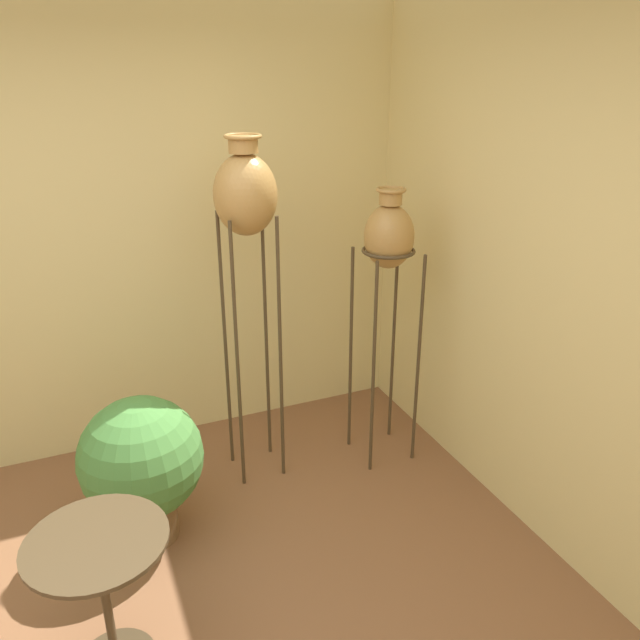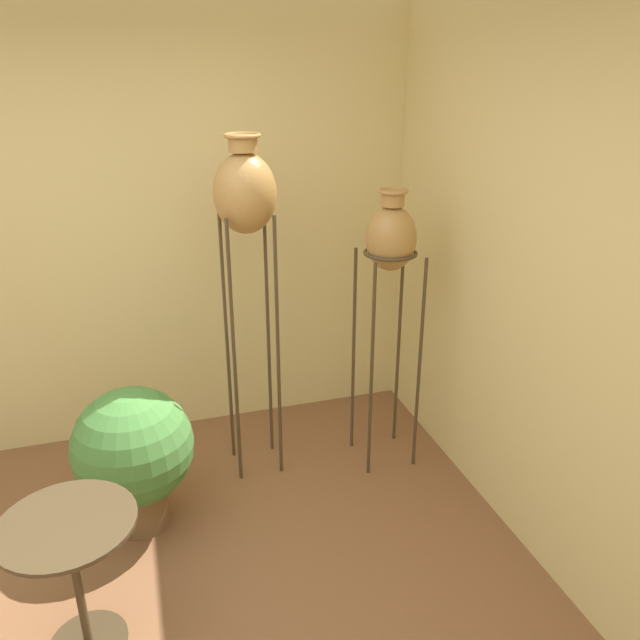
{
  "view_description": "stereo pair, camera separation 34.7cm",
  "coord_description": "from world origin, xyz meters",
  "px_view_note": "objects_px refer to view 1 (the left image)",
  "views": [
    {
      "loc": [
        -0.06,
        -1.69,
        2.28
      ],
      "look_at": [
        1.23,
        1.32,
        0.94
      ],
      "focal_mm": 35.0,
      "sensor_mm": 36.0,
      "label": 1
    },
    {
      "loc": [
        0.26,
        -1.81,
        2.28
      ],
      "look_at": [
        1.23,
        1.32,
        0.94
      ],
      "focal_mm": 35.0,
      "sensor_mm": 36.0,
      "label": 2
    }
  ],
  "objects_px": {
    "side_table": "(102,575)",
    "potted_plant": "(142,463)",
    "vase_stand_tall": "(246,201)",
    "vase_stand_medium": "(389,243)"
  },
  "relations": [
    {
      "from": "vase_stand_medium",
      "to": "potted_plant",
      "type": "bearing_deg",
      "value": -171.96
    },
    {
      "from": "side_table",
      "to": "potted_plant",
      "type": "bearing_deg",
      "value": 70.49
    },
    {
      "from": "vase_stand_tall",
      "to": "side_table",
      "type": "bearing_deg",
      "value": -131.72
    },
    {
      "from": "side_table",
      "to": "potted_plant",
      "type": "relative_size",
      "value": 0.82
    },
    {
      "from": "vase_stand_tall",
      "to": "vase_stand_medium",
      "type": "distance_m",
      "value": 0.83
    },
    {
      "from": "side_table",
      "to": "vase_stand_tall",
      "type": "bearing_deg",
      "value": 48.28
    },
    {
      "from": "vase_stand_medium",
      "to": "potted_plant",
      "type": "distance_m",
      "value": 1.74
    },
    {
      "from": "vase_stand_tall",
      "to": "vase_stand_medium",
      "type": "relative_size",
      "value": 1.18
    },
    {
      "from": "potted_plant",
      "to": "side_table",
      "type": "bearing_deg",
      "value": -109.51
    },
    {
      "from": "vase_stand_tall",
      "to": "vase_stand_medium",
      "type": "bearing_deg",
      "value": -10.76
    }
  ]
}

